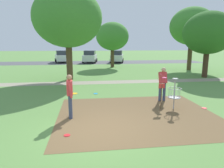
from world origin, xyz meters
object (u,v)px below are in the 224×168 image
at_px(disc_golf_basket, 173,93).
at_px(player_foreground_watching, 163,82).
at_px(player_throwing, 70,94).
at_px(frisbee_mid_grass, 67,135).
at_px(parked_car_leftmost, 62,56).
at_px(frisbee_by_tee, 204,108).
at_px(tree_near_left, 208,33).
at_px(frisbee_far_right, 96,94).
at_px(parked_car_center_left, 90,57).
at_px(tree_mid_center, 192,26).
at_px(tree_near_right, 112,36).
at_px(tree_mid_left, 68,18).
at_px(parked_car_center_right, 117,56).

height_order(disc_golf_basket, player_foreground_watching, player_foreground_watching).
xyz_separation_m(player_throwing, frisbee_mid_grass, (-0.02, -1.59, -0.96)).
distance_m(player_foreground_watching, parked_car_leftmost, 23.91).
relative_size(frisbee_by_tee, tree_near_left, 0.04).
distance_m(player_throwing, parked_car_leftmost, 24.72).
distance_m(frisbee_far_right, parked_car_leftmost, 21.24).
height_order(disc_golf_basket, parked_car_center_left, parked_car_center_left).
relative_size(tree_near_left, tree_mid_center, 0.82).
xyz_separation_m(player_foreground_watching, tree_near_left, (6.40, 6.61, 2.74)).
bearing_deg(frisbee_far_right, player_foreground_watching, -30.46).
bearing_deg(frisbee_by_tee, player_foreground_watching, 135.61).
bearing_deg(frisbee_by_tee, tree_near_left, 58.33).
bearing_deg(parked_car_leftmost, player_foreground_watching, -71.84).
height_order(tree_near_right, parked_car_center_left, tree_near_right).
distance_m(frisbee_by_tee, parked_car_leftmost, 25.74).
relative_size(tree_mid_left, tree_mid_center, 1.06).
height_order(tree_mid_center, parked_car_leftmost, tree_mid_center).
height_order(player_throwing, tree_near_right, tree_near_right).
xyz_separation_m(tree_near_left, parked_car_leftmost, (-13.85, 16.11, -2.81)).
bearing_deg(parked_car_leftmost, frisbee_mid_grass, -83.41).
distance_m(disc_golf_basket, parked_car_leftmost, 25.17).
distance_m(parked_car_center_left, parked_car_center_right, 4.18).
height_order(disc_golf_basket, player_throwing, player_throwing).
distance_m(frisbee_mid_grass, tree_near_right, 19.34).
relative_size(player_foreground_watching, parked_car_center_right, 0.38).
xyz_separation_m(player_foreground_watching, frisbee_far_right, (-3.26, 1.92, -0.98)).
xyz_separation_m(parked_car_center_left, parked_car_center_right, (4.17, -0.14, 0.00)).
relative_size(frisbee_mid_grass, tree_near_left, 0.04).
distance_m(tree_near_left, tree_mid_center, 5.12).
relative_size(player_throwing, frisbee_by_tee, 7.56).
bearing_deg(tree_near_right, parked_car_center_left, 111.13).
bearing_deg(frisbee_mid_grass, disc_golf_basket, 25.17).
bearing_deg(parked_car_center_left, tree_near_left, -58.07).
relative_size(frisbee_mid_grass, tree_mid_center, 0.03).
distance_m(frisbee_far_right, parked_car_center_left, 19.96).
relative_size(frisbee_mid_grass, parked_car_leftmost, 0.05).
xyz_separation_m(tree_near_right, parked_car_leftmost, (-6.93, 7.54, -2.79)).
bearing_deg(player_foreground_watching, player_throwing, -157.66).
bearing_deg(player_throwing, frisbee_mid_grass, -90.61).
bearing_deg(frisbee_by_tee, parked_car_center_right, 90.93).
height_order(player_foreground_watching, parked_car_leftmost, parked_car_leftmost).
height_order(frisbee_by_tee, tree_mid_left, tree_mid_left).
height_order(player_throwing, frisbee_mid_grass, player_throwing).
bearing_deg(tree_mid_center, parked_car_leftmost, 143.24).
height_order(disc_golf_basket, tree_near_right, tree_near_right).
bearing_deg(tree_near_left, parked_car_leftmost, 130.70).
distance_m(player_throwing, frisbee_far_right, 4.03).
bearing_deg(tree_near_right, player_throwing, -102.93).
bearing_deg(disc_golf_basket, parked_car_center_right, 87.23).
height_order(player_foreground_watching, tree_mid_left, tree_mid_left).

